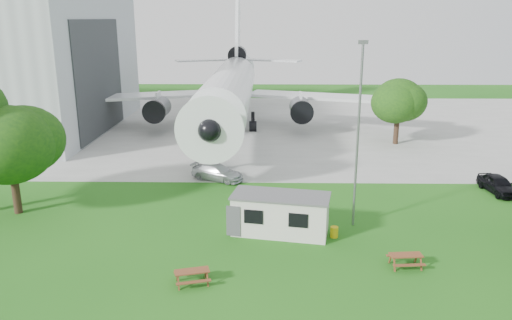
{
  "coord_description": "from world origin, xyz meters",
  "views": [
    {
      "loc": [
        2.22,
        -24.98,
        13.42
      ],
      "look_at": [
        1.65,
        8.0,
        4.0
      ],
      "focal_mm": 35.0,
      "sensor_mm": 36.0,
      "label": 1
    }
  ],
  "objects_px": {
    "site_cabin": "(281,214)",
    "picnic_east": "(405,267)",
    "airliner": "(230,87)",
    "picnic_west": "(192,284)"
  },
  "relations": [
    {
      "from": "site_cabin",
      "to": "picnic_east",
      "type": "xyz_separation_m",
      "value": [
        6.84,
        -4.47,
        -1.31
      ]
    },
    {
      "from": "airliner",
      "to": "picnic_east",
      "type": "relative_size",
      "value": 26.52
    },
    {
      "from": "site_cabin",
      "to": "picnic_east",
      "type": "height_order",
      "value": "site_cabin"
    },
    {
      "from": "site_cabin",
      "to": "picnic_east",
      "type": "bearing_deg",
      "value": -33.18
    },
    {
      "from": "site_cabin",
      "to": "picnic_east",
      "type": "distance_m",
      "value": 8.28
    },
    {
      "from": "airliner",
      "to": "site_cabin",
      "type": "relative_size",
      "value": 6.87
    },
    {
      "from": "picnic_east",
      "to": "airliner",
      "type": "bearing_deg",
      "value": 104.03
    },
    {
      "from": "airliner",
      "to": "picnic_west",
      "type": "bearing_deg",
      "value": -89.27
    },
    {
      "from": "picnic_west",
      "to": "picnic_east",
      "type": "xyz_separation_m",
      "value": [
        11.65,
        2.04,
        0.0
      ]
    },
    {
      "from": "site_cabin",
      "to": "picnic_west",
      "type": "distance_m",
      "value": 8.2
    }
  ]
}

